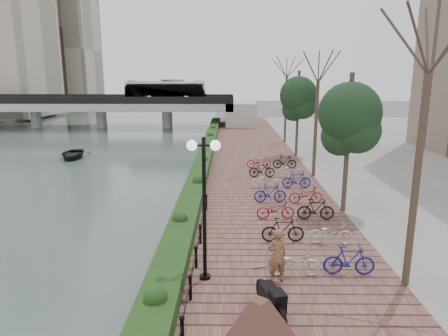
{
  "coord_description": "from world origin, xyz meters",
  "views": [
    {
      "loc": [
        2.51,
        -9.39,
        6.78
      ],
      "look_at": [
        2.22,
        11.59,
        2.0
      ],
      "focal_mm": 32.0,
      "sensor_mm": 36.0,
      "label": 1
    }
  ],
  "objects_px": {
    "lamppost": "(204,178)",
    "motorcycle": "(271,296)",
    "pedestrian": "(277,255)",
    "boat": "(73,154)"
  },
  "relations": [
    {
      "from": "lamppost",
      "to": "motorcycle",
      "type": "height_order",
      "value": "lamppost"
    },
    {
      "from": "pedestrian",
      "to": "boat",
      "type": "relative_size",
      "value": 0.47
    },
    {
      "from": "boat",
      "to": "pedestrian",
      "type": "bearing_deg",
      "value": -64.44
    },
    {
      "from": "motorcycle",
      "to": "lamppost",
      "type": "bearing_deg",
      "value": 118.07
    },
    {
      "from": "lamppost",
      "to": "pedestrian",
      "type": "distance_m",
      "value": 3.32
    },
    {
      "from": "pedestrian",
      "to": "boat",
      "type": "height_order",
      "value": "pedestrian"
    },
    {
      "from": "pedestrian",
      "to": "lamppost",
      "type": "bearing_deg",
      "value": -20.6
    },
    {
      "from": "lamppost",
      "to": "pedestrian",
      "type": "xyz_separation_m",
      "value": [
        2.26,
        -0.17,
        -2.43
      ]
    },
    {
      "from": "lamppost",
      "to": "motorcycle",
      "type": "distance_m",
      "value": 3.89
    },
    {
      "from": "lamppost",
      "to": "boat",
      "type": "height_order",
      "value": "lamppost"
    }
  ]
}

